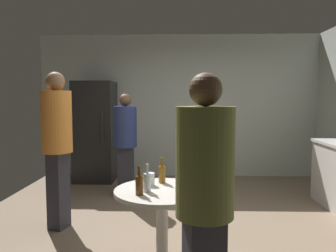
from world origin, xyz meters
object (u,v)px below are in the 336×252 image
Objects in this scene: person_in_navy_shirt at (125,138)px; person_in_olive_shirt at (205,191)px; plastic_cup_white at (150,179)px; beer_bottle_clear at (147,182)px; foreground_table at (162,202)px; beer_bottle_green at (188,178)px; beer_bottle_brown at (139,184)px; refrigerator at (95,131)px; person_in_orange_shirt at (57,137)px; beer_bottle_amber at (162,173)px.

person_in_olive_shirt is at bearing 21.15° from person_in_navy_shirt.
person_in_olive_shirt is at bearing -66.72° from plastic_cup_white.
beer_bottle_clear is at bearing -91.73° from plastic_cup_white.
beer_bottle_green is (0.22, 0.06, 0.19)m from foreground_table.
beer_bottle_brown and beer_bottle_green have the same top height.
beer_bottle_clear is (0.05, 0.09, 0.00)m from beer_bottle_brown.
foreground_table is 0.23m from beer_bottle_clear.
person_in_navy_shirt is at bearing 105.01° from plastic_cup_white.
plastic_cup_white is 1.03m from person_in_olive_shirt.
refrigerator reaches higher than person_in_orange_shirt.
beer_bottle_brown is 0.80m from person_in_olive_shirt.
beer_bottle_brown is at bearing -150.28° from beer_bottle_green.
person_in_orange_shirt is at bearing 137.46° from beer_bottle_clear.
plastic_cup_white is (-0.11, 0.13, 0.16)m from foreground_table.
beer_bottle_green is (0.39, 0.22, 0.00)m from beer_bottle_brown.
person_in_orange_shirt is at bearing 133.79° from beer_bottle_brown.
beer_bottle_green is (0.23, -0.16, 0.00)m from beer_bottle_amber.
person_in_navy_shirt is at bearing 106.90° from foreground_table.
beer_bottle_green is at bearing -34.81° from beer_bottle_amber.
beer_bottle_brown is (-0.16, -0.38, 0.00)m from beer_bottle_amber.
beer_bottle_brown is 0.15× the size of person_in_navy_shirt.
person_in_olive_shirt reaches higher than foreground_table.
person_in_navy_shirt is at bearing 112.61° from beer_bottle_green.
person_in_navy_shirt is at bearing 103.59° from beer_bottle_clear.
beer_bottle_brown reaches higher than foreground_table.
foreground_table is 3.48× the size of beer_bottle_brown.
person_in_navy_shirt reaches higher than beer_bottle_brown.
beer_bottle_green is at bearing -15.70° from person_in_orange_shirt.
beer_bottle_amber is 0.28m from beer_bottle_green.
refrigerator is at bearing 109.30° from person_in_orange_shirt.
person_in_navy_shirt is (-0.66, 2.17, 0.28)m from foreground_table.
refrigerator is at bearing 112.47° from plastic_cup_white.
beer_bottle_clear is (-0.33, -0.14, 0.00)m from beer_bottle_green.
plastic_cup_white is at bearing -67.53° from refrigerator.
plastic_cup_white is 2.12m from person_in_navy_shirt.
person_in_orange_shirt reaches higher than beer_bottle_clear.
foreground_table is (1.37, -3.18, -0.27)m from refrigerator.
refrigerator is 3.25m from beer_bottle_amber.
person_in_navy_shirt reaches higher than plastic_cup_white.
person_in_orange_shirt is (-0.58, -1.21, 0.14)m from person_in_navy_shirt.
person_in_olive_shirt is (1.66, -3.98, 0.06)m from refrigerator.
refrigerator reaches higher than beer_bottle_green.
beer_bottle_brown is at bearing -137.16° from foreground_table.
person_in_orange_shirt is (-1.13, 0.83, 0.26)m from plastic_cup_white.
refrigerator is 16.36× the size of plastic_cup_white.
person_in_navy_shirt is (-0.49, 2.32, 0.09)m from beer_bottle_brown.
beer_bottle_green is 0.34m from plastic_cup_white.
person_in_orange_shirt is at bearing -22.26° from person_in_navy_shirt.
plastic_cup_white is at bearing 18.47° from person_in_navy_shirt.
person_in_navy_shirt is 0.96× the size of person_in_olive_shirt.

